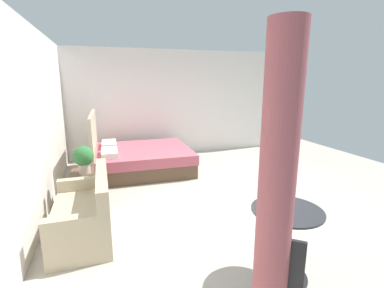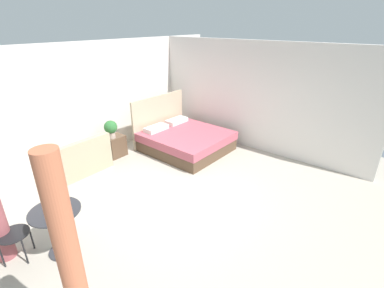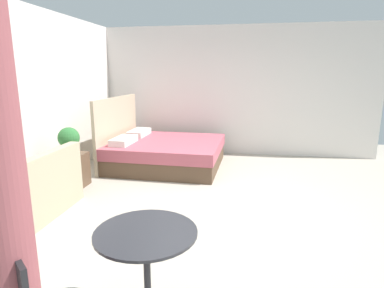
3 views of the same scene
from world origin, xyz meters
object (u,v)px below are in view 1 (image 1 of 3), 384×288
Objects in this scene: nightstand at (84,187)px; cafe_chair_near_window at (280,273)px; couch at (85,214)px; potted_plant at (84,157)px; bed at (139,158)px; balcony_table at (286,230)px.

cafe_chair_near_window is (-3.13, -1.65, 0.25)m from nightstand.
couch is 3.13× the size of potted_plant.
bed is 1.51× the size of couch.
nightstand is at bearing 27.76° from cafe_chair_near_window.
potted_plant reaches higher than cafe_chair_near_window.
cafe_chair_near_window is at bearing 140.53° from balcony_table.
couch is at bearing -178.20° from potted_plant.
cafe_chair_near_window is at bearing -173.37° from bed.
nightstand is at bearing 39.03° from balcony_table.
nightstand is (-1.43, 1.12, -0.02)m from bed.
potted_plant is at bearing 1.80° from couch.
bed is at bearing 6.63° from cafe_chair_near_window.
balcony_table is (-4.02, -0.98, 0.23)m from bed.
nightstand is 1.20× the size of potted_plant.
balcony_table is at bearing -140.46° from potted_plant.
bed is at bearing 13.68° from balcony_table.
couch is (-2.53, 1.04, -0.00)m from bed.
couch is 1.12m from potted_plant.
cafe_chair_near_window reaches higher than nightstand.
potted_plant is at bearing 145.05° from bed.
couch is at bearing 157.63° from bed.
balcony_table is at bearing -39.47° from cafe_chair_near_window.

